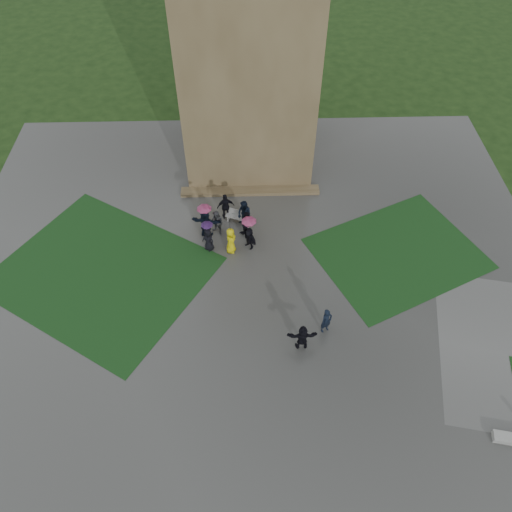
{
  "coord_description": "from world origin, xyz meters",
  "views": [
    {
      "loc": [
        -0.31,
        -14.11,
        21.74
      ],
      "look_at": [
        0.19,
        3.98,
        1.2
      ],
      "focal_mm": 35.0,
      "sensor_mm": 36.0,
      "label": 1
    }
  ],
  "objects_px": {
    "bench": "(237,216)",
    "pedestrian_mid": "(326,321)",
    "tower": "(247,24)",
    "pedestrian_near": "(302,337)"
  },
  "relations": [
    {
      "from": "bench",
      "to": "pedestrian_near",
      "type": "relative_size",
      "value": 0.9
    },
    {
      "from": "bench",
      "to": "pedestrian_mid",
      "type": "height_order",
      "value": "pedestrian_mid"
    },
    {
      "from": "tower",
      "to": "bench",
      "type": "xyz_separation_m",
      "value": [
        -0.83,
        -7.08,
        -8.56
      ]
    },
    {
      "from": "tower",
      "to": "bench",
      "type": "relative_size",
      "value": 12.23
    },
    {
      "from": "pedestrian_mid",
      "to": "pedestrian_near",
      "type": "height_order",
      "value": "pedestrian_mid"
    },
    {
      "from": "bench",
      "to": "pedestrian_mid",
      "type": "distance_m",
      "value": 9.21
    },
    {
      "from": "pedestrian_near",
      "to": "tower",
      "type": "bearing_deg",
      "value": -82.9
    },
    {
      "from": "tower",
      "to": "pedestrian_mid",
      "type": "relative_size",
      "value": 11.0
    },
    {
      "from": "bench",
      "to": "tower",
      "type": "bearing_deg",
      "value": 106.42
    },
    {
      "from": "bench",
      "to": "pedestrian_mid",
      "type": "relative_size",
      "value": 0.9
    }
  ]
}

